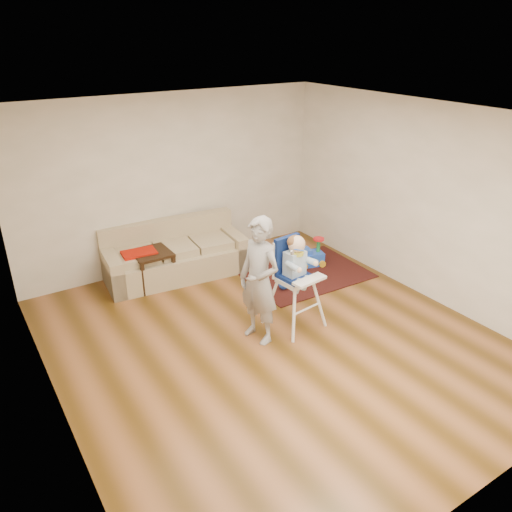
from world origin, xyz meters
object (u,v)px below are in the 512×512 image
side_table (153,269)px  ride_on_toy (310,252)px  sofa (175,251)px  toy_ball (284,284)px  adult (259,281)px  high_chair (295,283)px

side_table → ride_on_toy: (2.39, -0.75, -0.03)m
sofa → toy_ball: bearing=-43.4°
side_table → toy_ball: (1.55, -1.19, -0.18)m
toy_ball → adult: (-0.98, -0.85, 0.70)m
side_table → adult: 2.18m
toy_ball → high_chair: size_ratio=0.13×
high_chair → toy_ball: bearing=55.6°
high_chair → adult: size_ratio=0.79×
toy_ball → adult: bearing=-139.3°
side_table → toy_ball: 1.96m
sofa → ride_on_toy: sofa is taller
sofa → ride_on_toy: bearing=-17.9°
sofa → toy_ball: 1.75m
adult → ride_on_toy: bearing=112.0°
toy_ball → high_chair: 1.07m
ride_on_toy → toy_ball: size_ratio=2.87×
side_table → high_chair: size_ratio=0.43×
side_table → ride_on_toy: size_ratio=1.19×
ride_on_toy → adult: 2.30m
ride_on_toy → high_chair: high_chair is taller
side_table → ride_on_toy: side_table is taller
sofa → side_table: size_ratio=4.10×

